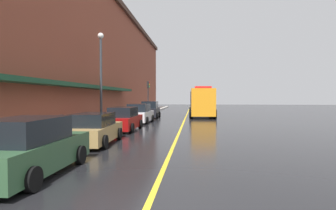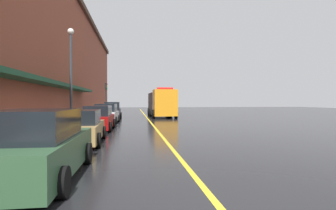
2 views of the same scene
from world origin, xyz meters
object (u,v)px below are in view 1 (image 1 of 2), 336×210
(parked_car_0, at_px, (29,148))
(utility_truck, at_px, (202,103))
(parked_car_4, at_px, (150,110))
(street_lamp_left, at_px, (101,69))
(parking_meter_0, at_px, (128,110))
(parked_car_1, at_px, (94,129))
(parking_meter_2, at_px, (61,124))
(parking_meter_1, at_px, (109,114))
(parked_car_3, at_px, (139,114))
(parked_car_2, at_px, (124,119))
(traffic_light_near, at_px, (148,91))

(parked_car_0, bearing_deg, utility_truck, -13.07)
(parked_car_4, height_order, street_lamp_left, street_lamp_left)
(street_lamp_left, bearing_deg, parking_meter_0, 84.26)
(parked_car_1, xyz_separation_m, parked_car_4, (0.06, 17.30, 0.13))
(parked_car_4, distance_m, parking_meter_2, 17.98)
(parking_meter_1, bearing_deg, utility_truck, 60.51)
(parking_meter_2, height_order, street_lamp_left, street_lamp_left)
(parked_car_1, distance_m, parking_meter_1, 7.09)
(utility_truck, distance_m, street_lamp_left, 15.18)
(parked_car_1, distance_m, street_lamp_left, 8.07)
(utility_truck, relative_size, parking_meter_2, 6.41)
(street_lamp_left, bearing_deg, parked_car_1, -73.88)
(parked_car_4, xyz_separation_m, parking_meter_1, (-1.45, -10.35, 0.20))
(parked_car_3, bearing_deg, parked_car_0, -177.93)
(parked_car_0, height_order, parking_meter_0, parked_car_0)
(parked_car_4, xyz_separation_m, utility_truck, (5.73, 2.34, 0.79))
(utility_truck, xyz_separation_m, street_lamp_left, (-7.78, -12.74, 2.75))
(parked_car_0, xyz_separation_m, parking_meter_0, (-1.44, 18.45, 0.25))
(parked_car_2, bearing_deg, parked_car_4, 0.69)
(parked_car_2, relative_size, parked_car_4, 1.03)
(parked_car_0, xyz_separation_m, parked_car_3, (-0.01, 16.87, -0.01))
(parked_car_1, height_order, parking_meter_1, parked_car_1)
(parking_meter_1, height_order, parking_meter_2, same)
(parked_car_2, relative_size, street_lamp_left, 0.65)
(parked_car_2, distance_m, street_lamp_left, 4.39)
(parking_meter_1, xyz_separation_m, street_lamp_left, (-0.60, -0.05, 3.34))
(parked_car_4, bearing_deg, traffic_light_near, 9.82)
(street_lamp_left, bearing_deg, parked_car_0, -80.74)
(traffic_light_near, bearing_deg, street_lamp_left, -92.18)
(parked_car_3, distance_m, parking_meter_0, 2.15)
(parking_meter_0, bearing_deg, parking_meter_2, -90.00)
(parking_meter_1, distance_m, traffic_light_near, 17.46)
(parked_car_1, height_order, parked_car_3, parked_car_3)
(street_lamp_left, bearing_deg, traffic_light_near, 87.82)
(parked_car_1, relative_size, parked_car_4, 1.05)
(parked_car_1, bearing_deg, parked_car_3, -2.13)
(parking_meter_1, bearing_deg, parking_meter_2, -90.00)
(traffic_light_near, bearing_deg, parked_car_0, -87.36)
(parking_meter_2, relative_size, street_lamp_left, 0.19)
(parked_car_2, height_order, traffic_light_near, traffic_light_near)
(parked_car_3, distance_m, parking_meter_1, 4.57)
(parked_car_3, relative_size, traffic_light_near, 0.99)
(parking_meter_1, bearing_deg, parked_car_1, -78.66)
(parked_car_2, xyz_separation_m, parking_meter_1, (-1.48, 1.38, 0.29))
(parked_car_4, xyz_separation_m, traffic_light_near, (-1.39, 6.98, 2.30))
(parked_car_1, height_order, utility_truck, utility_truck)
(parked_car_0, distance_m, utility_truck, 25.89)
(parking_meter_0, distance_m, parking_meter_2, 13.49)
(parked_car_0, height_order, utility_truck, utility_truck)
(parked_car_0, distance_m, parking_meter_2, 5.17)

